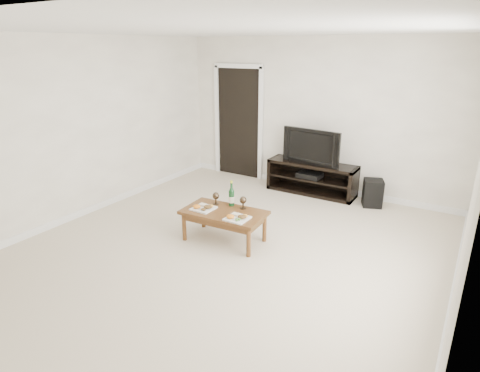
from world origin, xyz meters
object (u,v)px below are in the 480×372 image
subwoofer (373,193)px  television (314,146)px  coffee_table (224,226)px  media_console (312,178)px

subwoofer → television: bearing=156.0°
coffee_table → subwoofer: bearing=59.2°
television → subwoofer: bearing=3.5°
coffee_table → media_console: bearing=83.0°
television → coffee_table: (-0.28, -2.31, -0.64)m
television → coffee_table: television is taller
media_console → subwoofer: 1.06m
subwoofer → coffee_table: size_ratio=0.41×
television → coffee_table: bearing=-90.6°
media_console → coffee_table: size_ratio=1.43×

